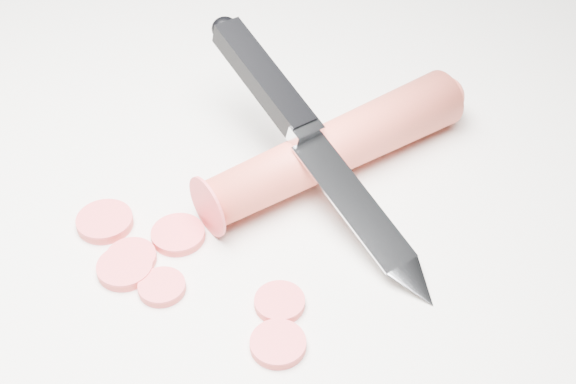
# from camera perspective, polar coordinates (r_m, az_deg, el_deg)

# --- Properties ---
(ground) EXTENTS (2.40, 2.40, 0.00)m
(ground) POSITION_cam_1_polar(r_m,az_deg,el_deg) (0.55, -5.34, -1.71)
(ground) COLOR silver
(ground) RESTS_ON ground
(carrot) EXTENTS (0.16, 0.19, 0.04)m
(carrot) POSITION_cam_1_polar(r_m,az_deg,el_deg) (0.57, 3.34, 3.17)
(carrot) COLOR #DF4837
(carrot) RESTS_ON ground
(carrot_slice_0) EXTENTS (0.04, 0.04, 0.01)m
(carrot_slice_0) POSITION_cam_1_polar(r_m,az_deg,el_deg) (0.54, -7.83, -3.03)
(carrot_slice_0) COLOR #E7444B
(carrot_slice_0) RESTS_ON ground
(carrot_slice_1) EXTENTS (0.03, 0.03, 0.01)m
(carrot_slice_1) POSITION_cam_1_polar(r_m,az_deg,el_deg) (0.53, -11.10, -4.62)
(carrot_slice_1) COLOR #E7444B
(carrot_slice_1) RESTS_ON ground
(carrot_slice_2) EXTENTS (0.04, 0.04, 0.01)m
(carrot_slice_2) POSITION_cam_1_polar(r_m,az_deg,el_deg) (0.52, -11.52, -5.31)
(carrot_slice_2) COLOR #E7444B
(carrot_slice_2) RESTS_ON ground
(carrot_slice_3) EXTENTS (0.03, 0.03, 0.01)m
(carrot_slice_3) POSITION_cam_1_polar(r_m,az_deg,el_deg) (0.48, -0.72, -10.76)
(carrot_slice_3) COLOR #E7444B
(carrot_slice_3) RESTS_ON ground
(carrot_slice_4) EXTENTS (0.03, 0.03, 0.01)m
(carrot_slice_4) POSITION_cam_1_polar(r_m,az_deg,el_deg) (0.50, -0.60, -7.85)
(carrot_slice_4) COLOR #E7444B
(carrot_slice_4) RESTS_ON ground
(carrot_slice_5) EXTENTS (0.04, 0.04, 0.01)m
(carrot_slice_5) POSITION_cam_1_polar(r_m,az_deg,el_deg) (0.56, -12.90, -2.06)
(carrot_slice_5) COLOR #E7444B
(carrot_slice_5) RESTS_ON ground
(carrot_slice_6) EXTENTS (0.03, 0.03, 0.01)m
(carrot_slice_6) POSITION_cam_1_polar(r_m,az_deg,el_deg) (0.51, -8.96, -6.69)
(carrot_slice_6) COLOR #E7444B
(carrot_slice_6) RESTS_ON ground
(kitchen_knife) EXTENTS (0.21, 0.18, 0.09)m
(kitchen_knife) POSITION_cam_1_polar(r_m,az_deg,el_deg) (0.54, 2.14, 3.36)
(kitchen_knife) COLOR silver
(kitchen_knife) RESTS_ON ground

